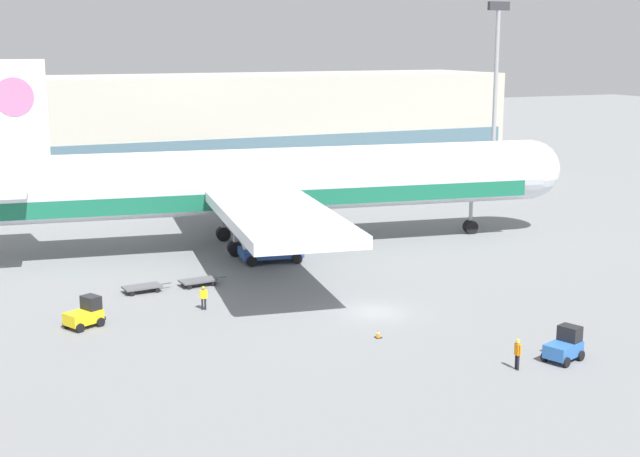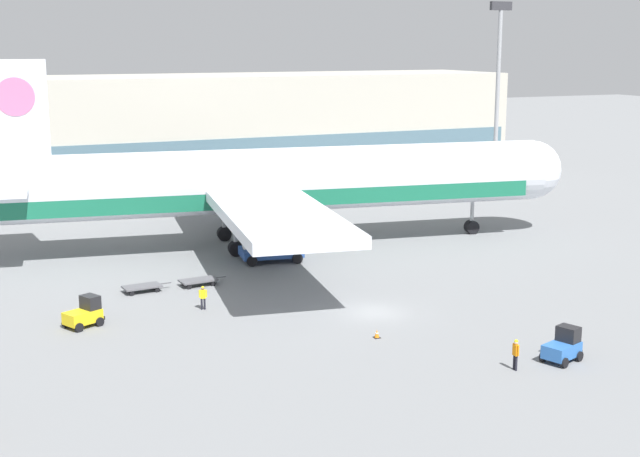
% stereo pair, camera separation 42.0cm
% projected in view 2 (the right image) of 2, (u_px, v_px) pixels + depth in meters
% --- Properties ---
extents(ground_plane, '(400.00, 400.00, 0.00)m').
position_uv_depth(ground_plane, '(373.00, 312.00, 61.76)').
color(ground_plane, slate).
extents(terminal_building, '(90.00, 18.20, 14.00)m').
position_uv_depth(terminal_building, '(190.00, 128.00, 120.66)').
color(terminal_building, '#BCB7A8').
rests_on(terminal_building, ground_plane).
extents(light_mast, '(2.80, 0.50, 23.03)m').
position_uv_depth(light_mast, '(498.00, 85.00, 105.93)').
color(light_mast, '#9EA0A5').
rests_on(light_mast, ground_plane).
extents(airplane_main, '(57.85, 48.65, 17.00)m').
position_uv_depth(airplane_main, '(265.00, 183.00, 80.79)').
color(airplane_main, silver).
rests_on(airplane_main, ground_plane).
extents(scissor_lift_loader, '(5.58, 4.02, 4.68)m').
position_uv_depth(scissor_lift_loader, '(271.00, 240.00, 75.96)').
color(scissor_lift_loader, '#284C99').
rests_on(scissor_lift_loader, ground_plane).
extents(baggage_tug_mid, '(2.81, 2.45, 2.00)m').
position_uv_depth(baggage_tug_mid, '(85.00, 313.00, 58.60)').
color(baggage_tug_mid, yellow).
rests_on(baggage_tug_mid, ground_plane).
extents(baggage_tug_far, '(2.77, 2.30, 2.00)m').
position_uv_depth(baggage_tug_far, '(563.00, 346.00, 52.24)').
color(baggage_tug_far, '#2D66B7').
rests_on(baggage_tug_far, ground_plane).
extents(baggage_dolly_lead, '(3.76, 1.77, 0.48)m').
position_uv_depth(baggage_dolly_lead, '(142.00, 287.00, 66.77)').
color(baggage_dolly_lead, '#56565B').
rests_on(baggage_dolly_lead, ground_plane).
extents(baggage_dolly_second, '(3.76, 1.77, 0.48)m').
position_uv_depth(baggage_dolly_second, '(198.00, 281.00, 68.51)').
color(baggage_dolly_second, '#56565B').
rests_on(baggage_dolly_second, ground_plane).
extents(ground_crew_near, '(0.24, 0.57, 1.84)m').
position_uv_depth(ground_crew_near, '(516.00, 352.00, 50.69)').
color(ground_crew_near, black).
rests_on(ground_crew_near, ground_plane).
extents(ground_crew_far, '(0.56, 0.30, 1.70)m').
position_uv_depth(ground_crew_far, '(203.00, 296.00, 62.24)').
color(ground_crew_far, black).
rests_on(ground_crew_far, ground_plane).
extents(traffic_cone_near, '(0.40, 0.40, 0.55)m').
position_uv_depth(traffic_cone_near, '(377.00, 334.00, 56.40)').
color(traffic_cone_near, black).
rests_on(traffic_cone_near, ground_plane).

